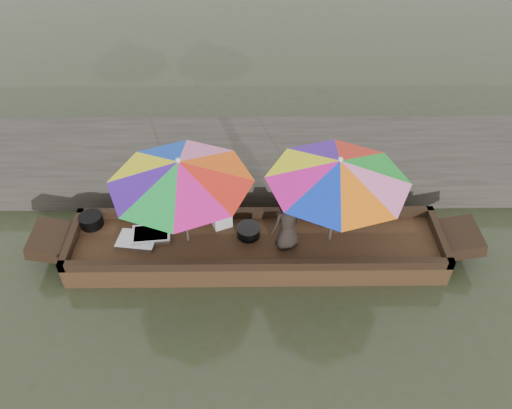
{
  "coord_description": "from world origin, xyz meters",
  "views": [
    {
      "loc": [
        -0.05,
        -5.28,
        5.77
      ],
      "look_at": [
        0.0,
        0.1,
        1.0
      ],
      "focal_mm": 35.0,
      "sensor_mm": 36.0,
      "label": 1
    }
  ],
  "objects_px": {
    "tray_scallop": "(137,240)",
    "umbrella_bow": "(184,203)",
    "boat_hull": "(256,249)",
    "supply_bag": "(222,219)",
    "cooking_pot": "(91,220)",
    "vendor": "(287,222)",
    "umbrella_stern": "(335,202)",
    "charcoal_grill": "(248,232)",
    "tray_crayfish": "(151,235)"
  },
  "relations": [
    {
      "from": "cooking_pot",
      "to": "charcoal_grill",
      "type": "bearing_deg",
      "value": -6.04
    },
    {
      "from": "charcoal_grill",
      "to": "umbrella_bow",
      "type": "distance_m",
      "value": 1.15
    },
    {
      "from": "tray_scallop",
      "to": "boat_hull",
      "type": "bearing_deg",
      "value": -0.14
    },
    {
      "from": "charcoal_grill",
      "to": "cooking_pot",
      "type": "bearing_deg",
      "value": 173.96
    },
    {
      "from": "supply_bag",
      "to": "umbrella_bow",
      "type": "bearing_deg",
      "value": -143.77
    },
    {
      "from": "umbrella_bow",
      "to": "vendor",
      "type": "bearing_deg",
      "value": -3.52
    },
    {
      "from": "supply_bag",
      "to": "vendor",
      "type": "distance_m",
      "value": 1.13
    },
    {
      "from": "boat_hull",
      "to": "cooking_pot",
      "type": "distance_m",
      "value": 2.6
    },
    {
      "from": "boat_hull",
      "to": "tray_crayfish",
      "type": "distance_m",
      "value": 1.61
    },
    {
      "from": "vendor",
      "to": "umbrella_bow",
      "type": "height_order",
      "value": "umbrella_bow"
    },
    {
      "from": "boat_hull",
      "to": "vendor",
      "type": "xyz_separation_m",
      "value": [
        0.45,
        -0.09,
        0.66
      ]
    },
    {
      "from": "charcoal_grill",
      "to": "umbrella_bow",
      "type": "bearing_deg",
      "value": -172.59
    },
    {
      "from": "tray_crayfish",
      "to": "tray_scallop",
      "type": "height_order",
      "value": "tray_crayfish"
    },
    {
      "from": "cooking_pot",
      "to": "umbrella_stern",
      "type": "distance_m",
      "value": 3.76
    },
    {
      "from": "cooking_pot",
      "to": "umbrella_stern",
      "type": "height_order",
      "value": "umbrella_stern"
    },
    {
      "from": "cooking_pot",
      "to": "supply_bag",
      "type": "xyz_separation_m",
      "value": [
        2.03,
        -0.02,
        0.04
      ]
    },
    {
      "from": "tray_crayfish",
      "to": "umbrella_bow",
      "type": "xyz_separation_m",
      "value": [
        0.57,
        -0.1,
        0.73
      ]
    },
    {
      "from": "umbrella_stern",
      "to": "tray_crayfish",
      "type": "bearing_deg",
      "value": 177.87
    },
    {
      "from": "tray_crayfish",
      "to": "umbrella_bow",
      "type": "relative_size",
      "value": 0.28
    },
    {
      "from": "boat_hull",
      "to": "umbrella_stern",
      "type": "bearing_deg",
      "value": 0.0
    },
    {
      "from": "tray_crayfish",
      "to": "vendor",
      "type": "bearing_deg",
      "value": -5.35
    },
    {
      "from": "tray_crayfish",
      "to": "umbrella_bow",
      "type": "distance_m",
      "value": 0.93
    },
    {
      "from": "supply_bag",
      "to": "vendor",
      "type": "relative_size",
      "value": 0.29
    },
    {
      "from": "boat_hull",
      "to": "umbrella_bow",
      "type": "bearing_deg",
      "value": 180.0
    },
    {
      "from": "cooking_pot",
      "to": "tray_crayfish",
      "type": "bearing_deg",
      "value": -15.91
    },
    {
      "from": "supply_bag",
      "to": "umbrella_stern",
      "type": "bearing_deg",
      "value": -12.42
    },
    {
      "from": "boat_hull",
      "to": "cooking_pot",
      "type": "xyz_separation_m",
      "value": [
        -2.56,
        0.38,
        0.27
      ]
    },
    {
      "from": "charcoal_grill",
      "to": "umbrella_stern",
      "type": "height_order",
      "value": "umbrella_stern"
    },
    {
      "from": "cooking_pot",
      "to": "umbrella_bow",
      "type": "relative_size",
      "value": 0.18
    },
    {
      "from": "tray_scallop",
      "to": "umbrella_bow",
      "type": "relative_size",
      "value": 0.28
    },
    {
      "from": "umbrella_bow",
      "to": "tray_scallop",
      "type": "bearing_deg",
      "value": 179.69
    },
    {
      "from": "boat_hull",
      "to": "tray_scallop",
      "type": "distance_m",
      "value": 1.81
    },
    {
      "from": "cooking_pot",
      "to": "vendor",
      "type": "height_order",
      "value": "vendor"
    },
    {
      "from": "vendor",
      "to": "boat_hull",
      "type": "bearing_deg",
      "value": -40.47
    },
    {
      "from": "cooking_pot",
      "to": "tray_scallop",
      "type": "distance_m",
      "value": 0.86
    },
    {
      "from": "cooking_pot",
      "to": "umbrella_bow",
      "type": "distance_m",
      "value": 1.73
    },
    {
      "from": "cooking_pot",
      "to": "supply_bag",
      "type": "height_order",
      "value": "supply_bag"
    },
    {
      "from": "vendor",
      "to": "umbrella_stern",
      "type": "relative_size",
      "value": 0.48
    },
    {
      "from": "boat_hull",
      "to": "tray_crayfish",
      "type": "height_order",
      "value": "tray_crayfish"
    },
    {
      "from": "tray_crayfish",
      "to": "charcoal_grill",
      "type": "bearing_deg",
      "value": 0.67
    },
    {
      "from": "boat_hull",
      "to": "vendor",
      "type": "bearing_deg",
      "value": -11.44
    },
    {
      "from": "vendor",
      "to": "umbrella_stern",
      "type": "xyz_separation_m",
      "value": [
        0.66,
        0.09,
        0.29
      ]
    },
    {
      "from": "cooking_pot",
      "to": "vendor",
      "type": "relative_size",
      "value": 0.37
    },
    {
      "from": "umbrella_bow",
      "to": "umbrella_stern",
      "type": "height_order",
      "value": "same"
    },
    {
      "from": "umbrella_stern",
      "to": "supply_bag",
      "type": "bearing_deg",
      "value": 167.58
    },
    {
      "from": "charcoal_grill",
      "to": "umbrella_stern",
      "type": "distance_m",
      "value": 1.41
    },
    {
      "from": "boat_hull",
      "to": "tray_scallop",
      "type": "height_order",
      "value": "tray_scallop"
    },
    {
      "from": "boat_hull",
      "to": "supply_bag",
      "type": "relative_size",
      "value": 20.09
    },
    {
      "from": "boat_hull",
      "to": "cooking_pot",
      "type": "relative_size",
      "value": 15.82
    },
    {
      "from": "vendor",
      "to": "tray_crayfish",
      "type": "bearing_deg",
      "value": -34.38
    }
  ]
}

